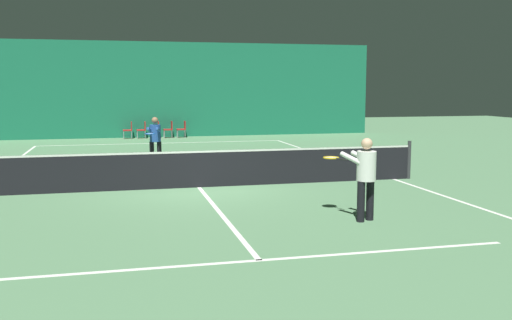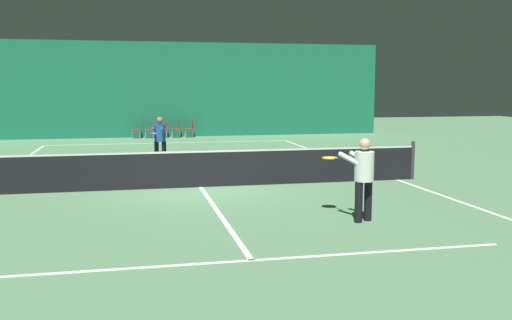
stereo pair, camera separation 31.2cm
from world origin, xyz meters
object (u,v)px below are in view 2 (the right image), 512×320
Objects in this scene: courtside_chair_1 at (151,128)px; courtside_chair_2 at (164,128)px; tennis_net at (200,168)px; courtside_chair_4 at (190,128)px; player_far at (160,137)px; courtside_chair_0 at (137,129)px; player_near at (362,173)px; courtside_chair_3 at (177,128)px.

courtside_chair_1 is 0.67m from courtside_chair_2.
tennis_net is 14.29× the size of courtside_chair_1.
tennis_net is 14.69m from courtside_chair_4.
courtside_chair_0 is (-0.63, 10.10, -0.44)m from player_far.
tennis_net is 14.29× the size of courtside_chair_4.
courtside_chair_1 is at bearing 93.00° from tennis_net.
courtside_chair_1 is (0.04, 10.10, -0.44)m from player_far.
player_near reaches higher than courtside_chair_1.
courtside_chair_4 is (-1.36, 19.02, -0.45)m from player_near.
player_far is 10.31m from courtside_chair_4.
courtside_chair_0 is 2.00m from courtside_chair_3.
courtside_chair_2 is (-0.10, 14.63, -0.03)m from tennis_net.
player_near is 19.32m from courtside_chair_1.
courtside_chair_3 is (1.37, 10.10, -0.44)m from player_far.
player_far reaches higher than courtside_chair_0.
tennis_net reaches higher than courtside_chair_0.
player_far is (-0.80, 4.53, 0.41)m from tennis_net.
tennis_net is 7.45× the size of player_near.
courtside_chair_0 is 1.00× the size of courtside_chair_1.
tennis_net is 14.70m from courtside_chair_0.
player_far is at bearing 100.05° from tennis_net.
courtside_chair_3 is (-2.03, 19.02, -0.45)m from player_near.
player_far is 1.89× the size of courtside_chair_3.
tennis_net is at bearing 8.18° from player_near.
courtside_chair_1 is at bearing -12.40° from player_near.
player_near reaches higher than courtside_chair_3.
player_far is at bearing 3.57° from courtside_chair_0.
courtside_chair_1 and courtside_chair_3 have the same top height.
courtside_chair_1 is 1.00× the size of courtside_chair_3.
player_far is 10.14m from courtside_chair_2.
player_near is 1.92× the size of courtside_chair_0.
player_near reaches higher than tennis_net.
tennis_net is at bearing 3.00° from courtside_chair_1.
courtside_chair_1 and courtside_chair_4 have the same top height.
courtside_chair_2 is (1.33, 0.00, 0.00)m from courtside_chair_0.
courtside_chair_3 is at bearing -174.42° from player_far.
player_near reaches higher than courtside_chair_4.
player_near is 9.54m from player_far.
player_near is 1.92× the size of courtside_chair_1.
player_near is 19.07m from courtside_chair_4.
courtside_chair_4 is at bearing 90.00° from courtside_chair_0.
player_far is 1.89× the size of courtside_chair_0.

